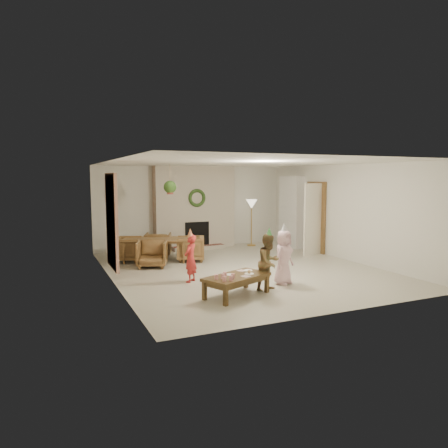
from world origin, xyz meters
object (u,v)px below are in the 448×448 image
child_pink (284,257)px  dining_chair_near (152,254)px  dining_table (155,250)px  dining_chair_right (190,248)px  child_red (190,258)px  dining_chair_far (158,244)px  child_plaid (269,262)px  coffee_table_top (237,277)px  dining_chair_left (127,249)px

child_pink → dining_chair_near: bearing=99.3°
dining_table → dining_chair_right: bearing=0.0°
child_red → dining_chair_far: bearing=-137.0°
dining_table → dining_chair_near: size_ratio=2.34×
dining_table → child_plaid: size_ratio=1.51×
coffee_table_top → child_plaid: (0.74, 0.12, 0.19)m
dining_chair_far → child_plaid: bearing=124.0°
child_pink → dining_chair_far: bearing=82.6°
dining_chair_near → child_plaid: size_ratio=0.65×
dining_table → child_red: (0.11, -2.43, 0.20)m
dining_chair_left → dining_chair_far: bearing=-45.0°
dining_chair_far → child_plaid: (1.02, -4.33, 0.23)m
child_pink → coffee_table_top: bearing=170.0°
coffee_table_top → child_red: child_red is taller
dining_table → child_pink: bearing=-41.2°
child_red → dining_chair_near: bearing=-122.4°
dining_table → coffee_table_top: (0.53, -3.76, 0.07)m
child_plaid → child_red: bearing=113.5°
dining_chair_near → child_red: size_ratio=0.71×
dining_chair_far → dining_chair_left: size_ratio=1.00×
dining_chair_near → dining_chair_left: 1.03m
dining_chair_right → child_plaid: (0.42, -3.32, 0.23)m
child_red → child_plaid: 1.68m
dining_chair_far → dining_chair_left: same height
dining_table → dining_chair_far: (0.26, 0.68, 0.03)m
child_plaid → dining_chair_far: bearing=82.9°
coffee_table_top → child_plaid: bearing=-14.1°
dining_chair_far → dining_chair_right: same height
dining_chair_left → coffee_table_top: bearing=-142.4°
dining_chair_right → child_red: bearing=1.5°
dining_chair_near → dining_table: bearing=90.0°
dining_chair_far → dining_chair_right: bearing=141.3°
dining_chair_near → child_pink: 3.37m
dining_chair_far → dining_chair_left: 1.03m
child_pink → child_red: bearing=123.1°
dining_chair_left → child_red: 2.81m
dining_chair_far → dining_chair_near: bearing=90.0°
coffee_table_top → child_pink: 1.34m
dining_chair_left → dining_chair_right: bearing=-90.0°
dining_chair_near → dining_chair_right: 1.17m
child_red → child_pink: child_pink is taller
child_red → dining_table: bearing=-131.6°
child_plaid → child_pink: bearing=9.6°
dining_chair_right → child_pink: bearing=38.0°
coffee_table_top → child_red: size_ratio=1.27×
dining_chair_right → child_red: 2.24m
dining_table → dining_chair_right: (0.85, -0.32, 0.03)m
dining_table → child_red: bearing=-66.6°
coffee_table_top → child_pink: bearing=-4.8°
child_pink → dining_chair_left: bearing=96.2°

